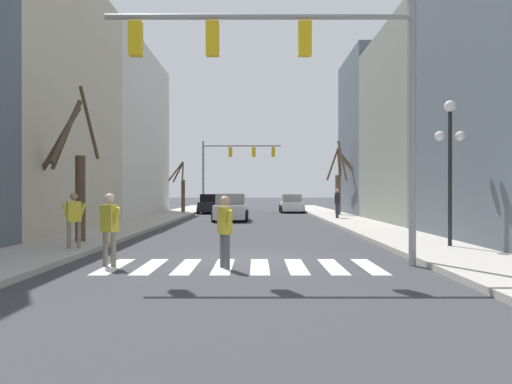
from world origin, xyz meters
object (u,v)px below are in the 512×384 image
Objects in this scene: car_at_intersection at (212,204)px; pedestrian_on_left_sidewalk at (74,215)px; car_parked_left_near at (291,204)px; street_tree_left_mid at (182,189)px; traffic_signal_far at (232,159)px; pedestrian_near_right_corner at (109,223)px; street_lamp_right_corner at (450,143)px; street_tree_left_far at (340,179)px; pedestrian_waiting_at_curb at (224,226)px; car_parked_right_far at (230,208)px; street_tree_right_near at (74,170)px; traffic_signal_near at (298,68)px; pedestrian_on_right_sidewalk at (337,201)px; car_parked_right_mid at (234,202)px.

car_at_intersection is 2.83× the size of pedestrian_on_left_sidewalk.
car_parked_left_near is 1.03× the size of street_tree_left_mid.
traffic_signal_far is 4.64m from car_at_intersection.
traffic_signal_far reaches higher than pedestrian_near_right_corner.
pedestrian_near_right_corner is (-9.67, -3.24, -2.28)m from street_lamp_right_corner.
traffic_signal_far is at bearing 137.51° from street_tree_left_far.
traffic_signal_far is at bearing 106.21° from street_lamp_right_corner.
street_tree_left_mid is (-12.06, 24.91, -1.38)m from street_lamp_right_corner.
traffic_signal_far is at bearing -23.93° from pedestrian_waiting_at_curb.
street_lamp_right_corner is at bearing -88.79° from pedestrian_waiting_at_curb.
street_tree_left_mid is at bearing -154.65° from car_parked_right_far.
pedestrian_waiting_at_curb is at bearing -105.90° from street_tree_left_far.
traffic_signal_far is 26.83m from street_tree_right_near.
pedestrian_on_left_sidewalk is (-3.86, -16.20, 0.35)m from car_parked_right_far.
traffic_signal_near is 1.65× the size of car_at_intersection.
street_lamp_right_corner is 20.45m from street_tree_left_far.
street_tree_right_near is (-9.20, -25.65, 1.84)m from car_parked_left_near.
car_at_intersection is at bearing -118.63° from pedestrian_on_right_sidewalk.
car_parked_left_near is (6.65, 1.29, -0.01)m from car_at_intersection.
street_tree_left_mid is at bearing -28.35° from car_parked_right_mid.
car_parked_right_mid is at bearing -178.15° from car_parked_right_far.
car_at_intersection is at bearing 150.94° from street_tree_left_far.
traffic_signal_far reaches higher than pedestrian_on_right_sidewalk.
car_parked_left_near is at bearing -140.80° from pedestrian_on_left_sidewalk.
car_parked_right_far is 0.91× the size of street_tree_right_near.
traffic_signal_far reaches higher than street_tree_left_far.
pedestrian_on_right_sidewalk is 0.34× the size of street_tree_right_near.
car_parked_right_far is 1.15× the size of car_parked_right_mid.
car_parked_right_mid is 6.51m from car_at_intersection.
pedestrian_waiting_at_curb reaches higher than car_parked_right_mid.
street_tree_left_mid is (-3.91, -7.24, 1.22)m from car_parked_right_mid.
traffic_signal_far is 3.75× the size of pedestrian_on_right_sidewalk.
street_tree_left_mid is at bearing 103.70° from car_parked_left_near.
street_lamp_right_corner is at bearing -6.83° from street_tree_right_near.
traffic_signal_near is 24.22m from street_tree_left_far.
street_tree_left_mid is at bearing 111.01° from car_at_intersection.
pedestrian_on_right_sidewalk is at bearing 23.77° from car_parked_right_mid.
car_parked_right_far is at bearing 98.02° from traffic_signal_near.
pedestrian_on_right_sidewalk is at bearing 100.44° from pedestrian_near_right_corner.
traffic_signal_far is at bearing 0.63° from car_parked_right_mid.
street_tree_right_near is (-4.07, -30.70, 1.82)m from car_parked_right_mid.
pedestrian_on_left_sidewalk is 0.31× the size of street_tree_right_near.
car_parked_right_far is 14.91m from street_tree_right_near.
street_lamp_right_corner reaches higher than car_at_intersection.
street_tree_right_near is at bearing -122.88° from street_tree_left_far.
traffic_signal_far is 29.08m from street_lamp_right_corner.
traffic_signal_far is at bearing -130.60° from pedestrian_on_left_sidewalk.
car_parked_right_far is 19.10m from pedestrian_waiting_at_curb.
pedestrian_on_right_sidewalk is at bearing 93.42° from street_lamp_right_corner.
street_lamp_right_corner is 2.52× the size of pedestrian_near_right_corner.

